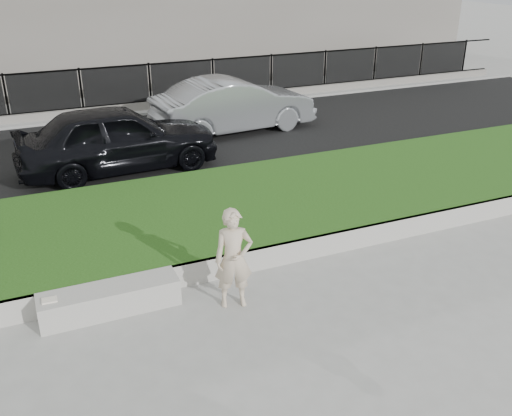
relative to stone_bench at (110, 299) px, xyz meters
name	(u,v)px	position (x,y,z in m)	size (l,w,h in m)	color
ground	(245,311)	(1.82, -0.80, -0.21)	(90.00, 90.00, 0.00)	gray
grass_bank	(185,220)	(1.82, 2.20, -0.01)	(34.00, 4.00, 0.40)	#193A0E
grass_kerb	(220,267)	(1.82, 0.24, -0.01)	(34.00, 0.08, 0.40)	#A8A69D
street	(126,147)	(1.82, 7.70, -0.19)	(34.00, 7.00, 0.04)	black
far_pavement	(98,108)	(1.82, 12.20, -0.15)	(34.00, 3.00, 0.12)	gray
iron_fence	(102,100)	(1.82, 11.20, 0.33)	(32.00, 0.30, 1.50)	slate
stone_bench	(110,299)	(0.00, 0.00, 0.00)	(2.03, 0.51, 0.42)	#A8A69D
man	(234,259)	(1.76, -0.55, 0.57)	(0.57, 0.37, 1.57)	beige
book	(49,300)	(-0.83, -0.03, 0.22)	(0.21, 0.15, 0.02)	white
car_dark	(118,138)	(1.32, 5.91, 0.64)	(1.90, 4.72, 1.61)	black
car_silver	(234,105)	(5.07, 7.87, 0.62)	(1.66, 4.76, 1.57)	gray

